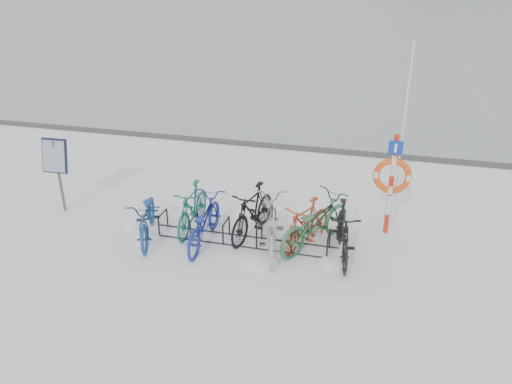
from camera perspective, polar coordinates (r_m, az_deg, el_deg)
ground at (r=10.59m, az=-1.54°, el=-5.70°), size 900.00×900.00×0.00m
quay_edge at (r=15.80m, az=4.38°, el=5.07°), size 400.00×0.25×0.10m
bike_rack at (r=10.50m, az=-1.55°, el=-4.85°), size 4.00×0.48×0.46m
info_board at (r=12.20m, az=-21.94°, el=3.40°), size 0.61×0.26×1.79m
lifebuoy_station at (r=10.66m, az=15.33°, el=1.80°), size 0.78×0.22×4.07m
bike_0 at (r=10.79m, az=-12.26°, el=-2.63°), size 1.27×2.04×1.01m
bike_1 at (r=10.94m, az=-7.30°, el=-1.69°), size 0.52×1.77×1.06m
bike_2 at (r=10.40m, az=-6.04°, el=-3.23°), size 0.72×1.96×1.02m
bike_3 at (r=10.62m, az=-0.38°, el=-2.11°), size 0.93×1.95×1.13m
bike_4 at (r=10.10m, az=1.70°, el=-3.77°), size 1.18×2.20×1.09m
bike_5 at (r=10.27m, az=5.65°, el=-3.57°), size 1.17×1.76×1.03m
bike_6 at (r=10.30m, az=6.78°, el=-3.27°), size 1.71×2.20×1.11m
bike_7 at (r=9.98m, az=9.92°, el=-4.40°), size 0.86×1.95×1.13m
snow_drifts at (r=10.44m, az=-0.54°, el=-6.19°), size 6.15×2.01×0.24m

